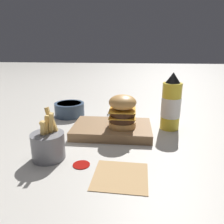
{
  "coord_description": "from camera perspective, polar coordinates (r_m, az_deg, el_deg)",
  "views": [
    {
      "loc": [
        -0.11,
        0.81,
        0.32
      ],
      "look_at": [
        -0.04,
        0.07,
        0.08
      ],
      "focal_mm": 35.0,
      "sensor_mm": 36.0,
      "label": 1
    }
  ],
  "objects": [
    {
      "name": "side_bowl",
      "position": [
        1.01,
        -11.03,
        0.77
      ],
      "size": [
        0.13,
        0.13,
        0.06
      ],
      "color": "#384C66",
      "rests_on": "ground_plane"
    },
    {
      "name": "serving_board",
      "position": [
        0.81,
        -0.0,
        -4.48
      ],
      "size": [
        0.28,
        0.19,
        0.03
      ],
      "color": "olive",
      "rests_on": "ground_plane"
    },
    {
      "name": "ketchup_puddle",
      "position": [
        0.62,
        -8.0,
        -13.42
      ],
      "size": [
        0.05,
        0.05,
        0.0
      ],
      "color": "#9E140F",
      "rests_on": "ground_plane"
    },
    {
      "name": "ketchup_bottle",
      "position": [
        0.86,
        15.12,
        1.98
      ],
      "size": [
        0.07,
        0.07,
        0.22
      ],
      "color": "yellow",
      "rests_on": "ground_plane"
    },
    {
      "name": "burger",
      "position": [
        0.77,
        2.75,
        0.26
      ],
      "size": [
        0.1,
        0.1,
        0.12
      ],
      "color": "tan",
      "rests_on": "serving_board"
    },
    {
      "name": "spoon",
      "position": [
        1.11,
        0.9,
        1.23
      ],
      "size": [
        0.06,
        0.17,
        0.01
      ],
      "rotation": [
        0.0,
        0.0,
        4.49
      ],
      "color": "silver",
      "rests_on": "ground_plane"
    },
    {
      "name": "ground_plane",
      "position": [
        0.88,
        -2.34,
        -3.69
      ],
      "size": [
        6.0,
        6.0,
        0.0
      ],
      "primitive_type": "plane",
      "color": "#B7B2A8"
    },
    {
      "name": "fries_basket",
      "position": [
        0.65,
        -16.32,
        -8.19
      ],
      "size": [
        0.09,
        0.09,
        0.14
      ],
      "color": "slate",
      "rests_on": "ground_plane"
    },
    {
      "name": "parchment_square",
      "position": [
        0.57,
        2.23,
        -16.3
      ],
      "size": [
        0.14,
        0.14,
        0.0
      ],
      "color": "tan",
      "rests_on": "ground_plane"
    }
  ]
}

